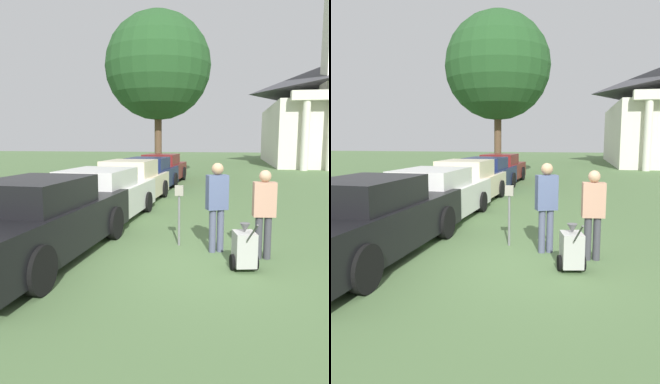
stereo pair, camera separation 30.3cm
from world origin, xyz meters
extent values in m
plane|color=#517042|center=(0.00, 0.00, 0.00)|extent=(120.00, 120.00, 0.00)
cube|color=black|center=(-2.73, -0.22, 0.62)|extent=(1.99, 5.28, 0.83)
cube|color=black|center=(-2.74, -0.43, 1.31)|extent=(1.65, 2.25, 0.54)
cylinder|color=black|center=(-3.52, 1.43, 0.38)|extent=(0.21, 0.76, 0.76)
cylinder|color=black|center=(-1.80, 1.35, 0.38)|extent=(0.21, 0.76, 0.76)
cylinder|color=black|center=(-1.94, -1.87, 0.38)|extent=(0.21, 0.76, 0.76)
cube|color=silver|center=(-2.73, 3.08, 0.58)|extent=(2.07, 5.28, 0.80)
cube|color=silver|center=(-2.74, 2.87, 1.23)|extent=(1.71, 2.25, 0.51)
cylinder|color=black|center=(-3.56, 4.73, 0.32)|extent=(0.21, 0.65, 0.64)
cylinder|color=black|center=(-1.76, 4.65, 0.32)|extent=(0.21, 0.65, 0.64)
cylinder|color=black|center=(-3.70, 1.50, 0.32)|extent=(0.21, 0.65, 0.64)
cylinder|color=black|center=(-1.90, 1.42, 0.32)|extent=(0.21, 0.65, 0.64)
cube|color=beige|center=(-2.73, 6.33, 0.57)|extent=(2.05, 4.70, 0.77)
cube|color=beige|center=(-2.74, 6.15, 1.25)|extent=(1.71, 2.01, 0.59)
cylinder|color=black|center=(-3.58, 7.81, 0.34)|extent=(0.21, 0.69, 0.68)
cylinder|color=black|center=(-1.76, 7.73, 0.34)|extent=(0.21, 0.69, 0.68)
cylinder|color=black|center=(-3.70, 4.94, 0.34)|extent=(0.21, 0.69, 0.68)
cylinder|color=black|center=(-1.88, 4.86, 0.34)|extent=(0.21, 0.69, 0.68)
cube|color=#19234C|center=(-2.73, 9.42, 0.59)|extent=(2.01, 4.73, 0.79)
cube|color=#19234C|center=(-2.74, 9.23, 1.24)|extent=(1.67, 2.02, 0.51)
cylinder|color=black|center=(-3.55, 10.90, 0.36)|extent=(0.21, 0.72, 0.71)
cylinder|color=black|center=(-1.78, 10.82, 0.36)|extent=(0.21, 0.72, 0.71)
cylinder|color=black|center=(-3.68, 8.01, 0.36)|extent=(0.21, 0.72, 0.71)
cylinder|color=black|center=(-1.91, 7.94, 0.36)|extent=(0.21, 0.72, 0.71)
cube|color=maroon|center=(-2.73, 12.63, 0.60)|extent=(2.03, 4.96, 0.79)
cube|color=maroon|center=(-2.74, 12.44, 1.25)|extent=(1.69, 2.12, 0.53)
cylinder|color=black|center=(-3.56, 14.19, 0.38)|extent=(0.21, 0.76, 0.75)
cylinder|color=black|center=(-1.77, 14.11, 0.38)|extent=(0.21, 0.76, 0.75)
cylinder|color=black|center=(-3.69, 11.16, 0.38)|extent=(0.21, 0.76, 0.75)
cylinder|color=black|center=(-1.90, 11.08, 0.38)|extent=(0.21, 0.76, 0.75)
cylinder|color=slate|center=(-0.26, 1.08, 0.55)|extent=(0.05, 0.05, 1.10)
cube|color=gray|center=(-0.26, 1.08, 1.21)|extent=(0.18, 0.09, 0.22)
cylinder|color=#515670|center=(0.63, 0.77, 0.44)|extent=(0.14, 0.14, 0.89)
cylinder|color=#515670|center=(0.47, 0.71, 0.44)|extent=(0.14, 0.14, 0.89)
cube|color=#4C597F|center=(0.55, 0.74, 1.24)|extent=(0.47, 0.36, 0.70)
sphere|color=tan|center=(0.55, 0.74, 1.71)|extent=(0.24, 0.24, 0.24)
cylinder|color=#3F3F47|center=(1.54, 0.45, 0.42)|extent=(0.14, 0.14, 0.83)
cylinder|color=#3F3F47|center=(1.37, 0.43, 0.42)|extent=(0.14, 0.14, 0.83)
cube|color=tan|center=(1.45, 0.44, 1.16)|extent=(0.44, 0.27, 0.66)
sphere|color=tan|center=(1.45, 0.44, 1.61)|extent=(0.23, 0.23, 0.23)
cube|color=#B2B2AD|center=(1.08, -0.26, 0.38)|extent=(0.44, 0.51, 0.60)
cone|color=#59595B|center=(1.08, -0.26, 0.76)|extent=(0.18, 0.18, 0.16)
cylinder|color=#4C4C4C|center=(1.17, -0.72, 0.78)|extent=(0.15, 0.58, 0.43)
cylinder|color=black|center=(0.87, -0.30, 0.14)|extent=(0.11, 0.28, 0.28)
cylinder|color=black|center=(1.28, -0.21, 0.14)|extent=(0.11, 0.28, 0.28)
cube|color=silver|center=(8.85, 30.84, 2.66)|extent=(8.95, 16.33, 5.32)
pyramid|color=#424247|center=(8.85, 30.84, 7.72)|extent=(9.13, 16.66, 2.39)
cylinder|color=silver|center=(6.16, 22.08, 2.53)|extent=(0.56, 0.56, 5.06)
cylinder|color=brown|center=(-3.60, 16.10, 1.96)|extent=(0.44, 0.44, 3.93)
sphere|color=#234C23|center=(-3.60, 16.10, 6.63)|extent=(6.36, 6.36, 6.36)
camera|label=1|loc=(0.79, -6.77, 2.29)|focal=35.00mm
camera|label=2|loc=(1.08, -6.72, 2.29)|focal=35.00mm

